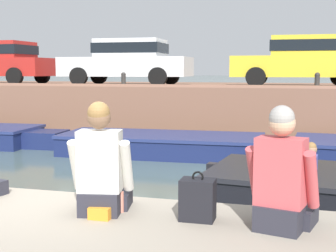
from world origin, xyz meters
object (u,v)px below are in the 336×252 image
at_px(boat_moored_central_navy, 171,145).
at_px(person_seated_middle, 282,182).
at_px(mooring_bollard_mid, 123,79).
at_px(backpack_on_ledge, 198,200).
at_px(mooring_bollard_east, 317,80).
at_px(bottle_drink, 120,201).
at_px(car_centre_yellow, 302,59).
at_px(person_seated_right, 101,170).
at_px(car_left_inner_white, 128,60).

distance_m(boat_moored_central_navy, person_seated_middle, 8.71).
bearing_deg(person_seated_middle, mooring_bollard_mid, 116.49).
height_order(person_seated_middle, backpack_on_ledge, person_seated_middle).
distance_m(mooring_bollard_mid, backpack_on_ledge, 11.06).
bearing_deg(mooring_bollard_east, bottle_drink, -101.53).
relative_size(mooring_bollard_east, bottle_drink, 2.18).
height_order(bottle_drink, backpack_on_ledge, backpack_on_ledge).
bearing_deg(bottle_drink, car_centre_yellow, 81.76).
xyz_separation_m(boat_moored_central_navy, person_seated_middle, (2.99, -8.11, 1.09)).
bearing_deg(person_seated_right, person_seated_middle, -1.41).
bearing_deg(bottle_drink, car_left_inner_white, 109.49).
relative_size(boat_moored_central_navy, person_seated_right, 6.60).
relative_size(mooring_bollard_east, person_seated_middle, 0.46).
distance_m(boat_moored_central_navy, person_seated_right, 8.28).
distance_m(car_left_inner_white, bottle_drink, 12.23).
xyz_separation_m(boat_moored_central_navy, mooring_bollard_mid, (-2.08, 2.06, 1.68)).
bearing_deg(person_seated_right, backpack_on_ledge, 1.30).
xyz_separation_m(person_seated_middle, bottle_drink, (-1.36, 0.08, -0.28)).
bearing_deg(boat_moored_central_navy, bottle_drink, -78.52).
height_order(mooring_bollard_east, person_seated_middle, mooring_bollard_east).
height_order(boat_moored_central_navy, backpack_on_ledge, backpack_on_ledge).
bearing_deg(bottle_drink, mooring_bollard_east, 78.47).
height_order(boat_moored_central_navy, bottle_drink, bottle_drink).
distance_m(boat_moored_central_navy, bottle_drink, 8.24).
distance_m(person_seated_right, backpack_on_ledge, 0.87).
xyz_separation_m(mooring_bollard_mid, person_seated_middle, (5.07, -10.17, -0.59)).
bearing_deg(person_seated_middle, person_seated_right, 178.59).
xyz_separation_m(person_seated_middle, backpack_on_ledge, (-0.67, 0.06, -0.20)).
height_order(person_seated_right, person_seated_middle, same).
relative_size(mooring_bollard_mid, backpack_on_ledge, 1.09).
height_order(person_seated_right, bottle_drink, person_seated_right).
height_order(boat_moored_central_navy, mooring_bollard_mid, mooring_bollard_mid).
distance_m(car_centre_yellow, person_seated_middle, 11.59).
xyz_separation_m(mooring_bollard_mid, bottle_drink, (3.71, -10.09, -0.87)).
xyz_separation_m(mooring_bollard_east, person_seated_right, (-2.21, -10.13, -0.59)).
bearing_deg(mooring_bollard_mid, backpack_on_ledge, -66.47).
xyz_separation_m(mooring_bollard_east, backpack_on_ledge, (-1.37, -10.12, -0.79)).
bearing_deg(mooring_bollard_mid, person_seated_right, -70.64).
bearing_deg(car_centre_yellow, person_seated_right, -98.95).
xyz_separation_m(car_centre_yellow, person_seated_right, (-1.81, -11.49, -1.20)).
distance_m(car_centre_yellow, person_seated_right, 11.69).
distance_m(mooring_bollard_east, bottle_drink, 10.34).
height_order(car_left_inner_white, bottle_drink, car_left_inner_white).
bearing_deg(mooring_bollard_mid, bottle_drink, -69.80).
bearing_deg(mooring_bollard_mid, boat_moored_central_navy, -44.69).
height_order(car_left_inner_white, mooring_bollard_east, car_left_inner_white).
bearing_deg(mooring_bollard_east, boat_moored_central_navy, -150.81).
distance_m(car_centre_yellow, bottle_drink, 11.66).
bearing_deg(person_seated_right, mooring_bollard_east, 77.70).
height_order(car_centre_yellow, mooring_bollard_mid, car_centre_yellow).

